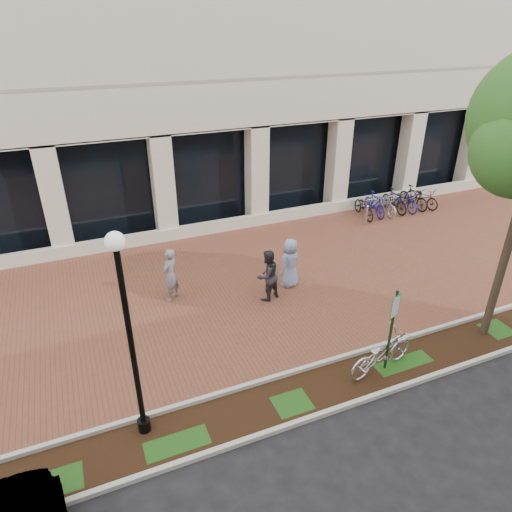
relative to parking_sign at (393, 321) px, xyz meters
name	(u,v)px	position (x,y,z in m)	size (l,w,h in m)	color
ground	(259,282)	(-1.32, 5.25, -1.51)	(120.00, 120.00, 0.00)	black
brick_plaza	(259,282)	(-1.32, 5.25, -1.51)	(40.00, 9.00, 0.01)	brown
planting_strip	(341,382)	(-1.32, 0.00, -1.51)	(40.00, 1.50, 0.01)	black
curb_plaza_side	(326,362)	(-1.32, 0.75, -1.45)	(40.00, 0.12, 0.12)	#B6B6AC
curb_street_side	(359,402)	(-1.32, -0.75, -1.45)	(40.00, 0.12, 0.12)	#B6B6AC
parking_sign	(393,321)	(0.00, 0.00, 0.00)	(0.34, 0.07, 2.37)	#133615
lamppost	(129,331)	(-6.10, 0.42, 1.19)	(0.36, 0.36, 4.80)	black
locked_bicycle	(381,353)	(-0.17, 0.03, -0.97)	(0.72, 2.07, 1.09)	silver
pedestrian_left	(170,275)	(-4.28, 5.39, -0.62)	(0.65, 0.42, 1.77)	slate
pedestrian_mid	(267,275)	(-1.46, 4.21, -0.65)	(0.83, 0.65, 1.71)	#292A2E
pedestrian_right	(290,263)	(-0.42, 4.68, -0.66)	(0.83, 0.54, 1.70)	#869AC8
bollard	(366,215)	(4.86, 7.86, -1.03)	(0.12, 0.12, 0.95)	#B4B4B9
bike_rack_cluster	(394,201)	(7.00, 8.72, -1.01)	(4.22, 1.91, 1.07)	black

